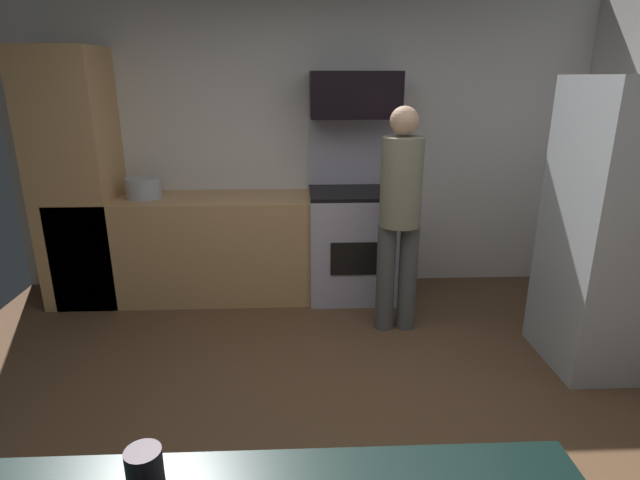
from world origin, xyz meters
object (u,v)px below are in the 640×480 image
at_px(microwave, 355,95).
at_px(stock_pot, 144,188).
at_px(oven_range, 353,238).
at_px(mug_coffee, 144,465).
at_px(person_cook, 400,211).
at_px(refrigerator, 626,229).

bearing_deg(microwave, stock_pot, -177.42).
bearing_deg(oven_range, mug_coffee, -105.42).
bearing_deg(person_cook, oven_range, 111.09).
bearing_deg(stock_pot, mug_coffee, -74.20).
distance_m(microwave, person_cook, 1.13).
bearing_deg(person_cook, refrigerator, -21.01).
xyz_separation_m(oven_range, microwave, (0.00, 0.08, 1.21)).
distance_m(person_cook, mug_coffee, 2.74).
bearing_deg(person_cook, stock_pot, 161.39).
distance_m(person_cook, stock_pot, 2.15).
xyz_separation_m(oven_range, person_cook, (0.26, -0.68, 0.43)).
height_order(refrigerator, stock_pot, refrigerator).
distance_m(mug_coffee, stock_pot, 3.30).
distance_m(oven_range, stock_pot, 1.83).
distance_m(refrigerator, stock_pot, 3.61).
relative_size(person_cook, stock_pot, 5.77).
xyz_separation_m(person_cook, stock_pot, (-2.04, 0.69, 0.04)).
relative_size(microwave, mug_coffee, 7.92).
height_order(mug_coffee, stock_pot, stock_pot).
distance_m(oven_range, refrigerator, 2.07).
height_order(microwave, refrigerator, microwave).
bearing_deg(microwave, person_cook, -71.08).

